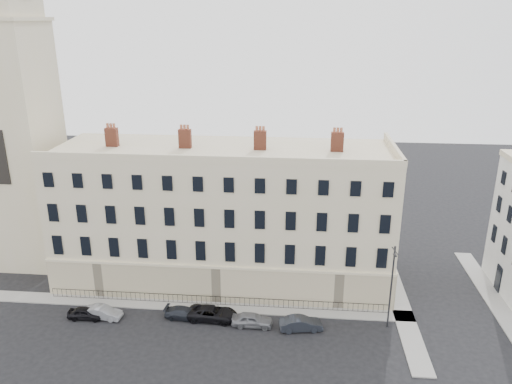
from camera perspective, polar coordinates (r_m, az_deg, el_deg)
ground at (r=48.01m, az=1.66°, el=-16.56°), size 160.00×160.00×0.00m
terrace at (r=55.45m, az=-3.65°, el=-2.58°), size 36.22×12.22×17.00m
church_tower at (r=62.61m, az=-26.15°, el=8.66°), size 8.00×8.13×44.00m
pavement_terrace at (r=53.47m, az=-9.01°, el=-12.62°), size 48.00×2.00×0.12m
pavement_east_return at (r=55.67m, az=15.98°, el=-11.80°), size 2.00×24.00×0.12m
pavement_adjacent at (r=60.05m, az=25.21°, el=-10.58°), size 2.00×20.00×0.12m
railings at (r=52.78m, az=-4.62°, el=-12.26°), size 35.00×0.04×0.96m
car_a at (r=53.29m, az=-18.89°, el=-12.97°), size 3.52×1.47×1.19m
car_b at (r=52.84m, az=-17.10°, el=-13.02°), size 3.93×1.76×1.25m
car_c at (r=51.07m, az=-8.13°, el=-13.56°), size 4.14×1.98×1.16m
car_d at (r=50.59m, az=-5.01°, el=-13.64°), size 4.96×2.46×1.35m
car_e at (r=49.48m, az=-0.44°, el=-14.40°), size 3.96×1.62×1.35m
car_f at (r=49.12m, az=5.16°, el=-14.76°), size 4.26×2.08×1.35m
streetlamp at (r=48.80m, az=15.23°, el=-10.10°), size 0.48×1.83×8.51m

